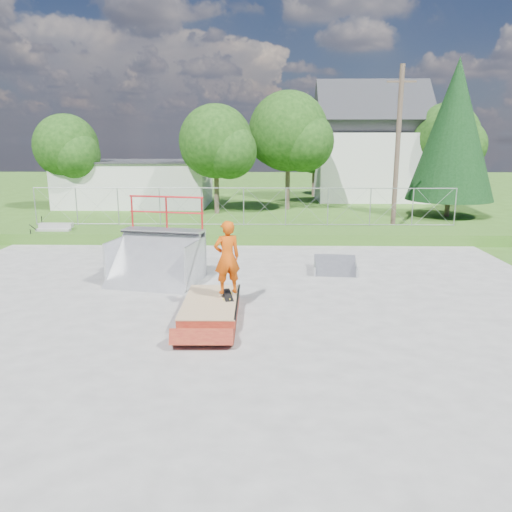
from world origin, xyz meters
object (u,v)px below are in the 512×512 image
Objects in this scene: skater at (227,260)px; quarter_pipe at (154,242)px; grind_box at (211,308)px; flat_bank_ramp at (335,267)px.

quarter_pipe is at bearing -69.49° from skater.
quarter_pipe is (-2.09, 3.03, 1.12)m from grind_box.
grind_box is 1.08× the size of quarter_pipe.
grind_box is 1.88× the size of flat_bank_ramp.
grind_box is 1.50× the size of skater.
skater is at bearing 35.52° from grind_box.
quarter_pipe is 6.19m from flat_bank_ramp.
quarter_pipe is at bearing -161.10° from flat_bank_ramp.
grind_box is at bearing -125.26° from flat_bank_ramp.
flat_bank_ramp is at bearing -151.46° from skater.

